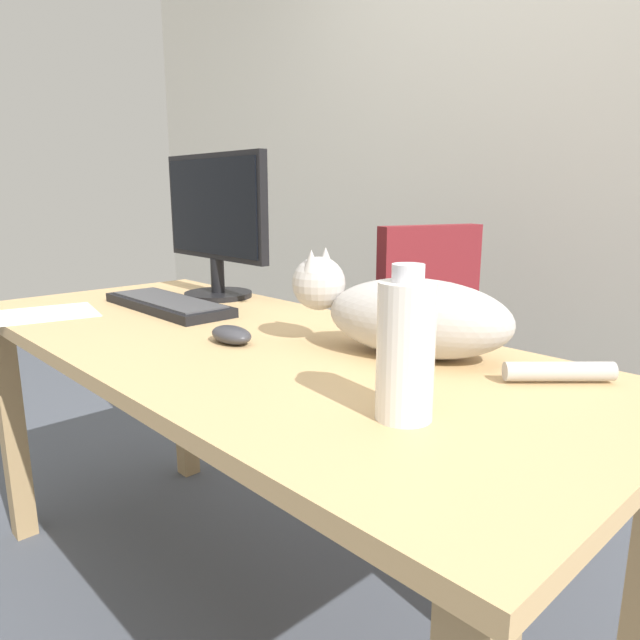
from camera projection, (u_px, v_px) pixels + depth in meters
The scene contains 10 objects.
ground_plane at pixel (250, 619), 1.40m from camera, with size 8.00×8.00×0.00m, color #474C56.
back_wall at pixel (572, 116), 2.15m from camera, with size 6.00×0.04×2.60m, color beige.
desk at pixel (242, 379), 1.26m from camera, with size 1.64×0.69×0.71m.
office_chair at pixel (450, 398), 1.77m from camera, with size 0.51×0.48×0.92m.
monitor at pixel (215, 220), 1.66m from camera, with size 0.48×0.20×0.41m.
keyboard at pixel (168, 304), 1.53m from camera, with size 0.44×0.15×0.03m.
cat at pixel (406, 314), 1.09m from camera, with size 0.59×0.28×0.20m.
computer_mouse at pixel (231, 335), 1.19m from camera, with size 0.11×0.06×0.04m, color #333338.
paper_sheet at pixel (33, 315), 1.46m from camera, with size 0.21×0.30×0.00m, color white.
water_bottle at pixel (406, 349), 0.78m from camera, with size 0.08×0.08×0.22m.
Camera 1 is at (0.99, -0.70, 1.02)m, focal length 32.07 mm.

